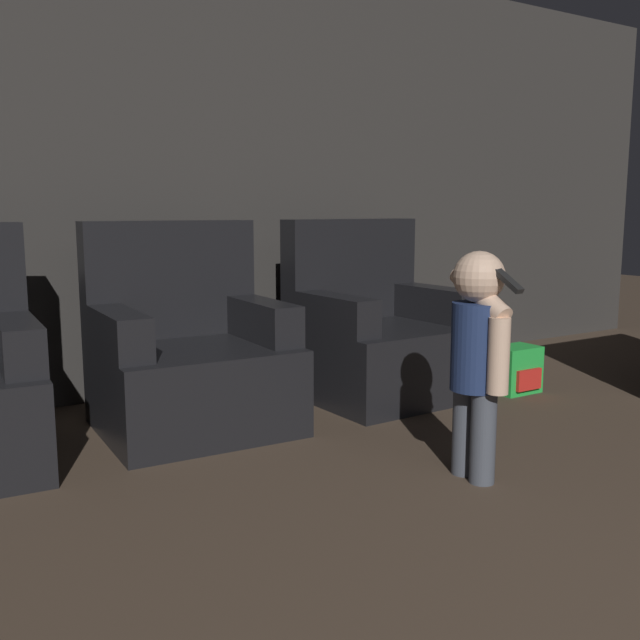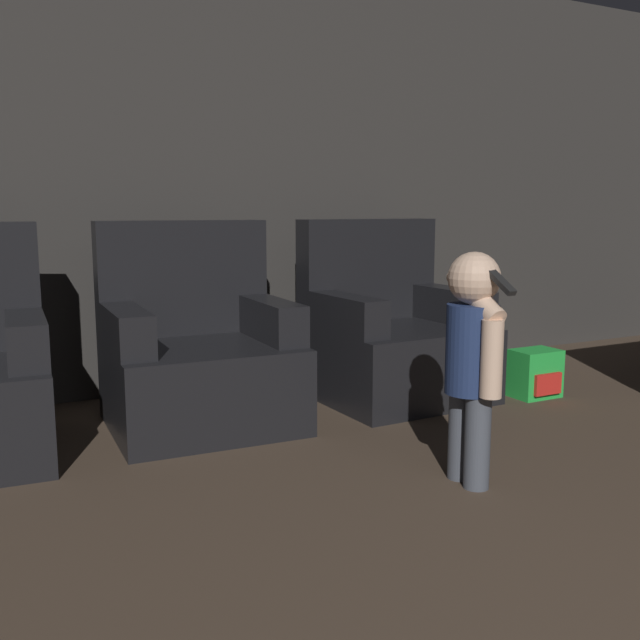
# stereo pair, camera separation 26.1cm
# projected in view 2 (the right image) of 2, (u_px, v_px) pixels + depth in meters

# --- Properties ---
(wall_back) EXTENTS (8.40, 0.05, 2.60)m
(wall_back) POSITION_uv_depth(u_px,v_px,m) (189.00, 170.00, 4.16)
(wall_back) COLOR #33302D
(wall_back) RESTS_ON ground_plane
(armchair_middle) EXTENTS (0.92, 0.85, 1.01)m
(armchair_middle) POSITION_uv_depth(u_px,v_px,m) (198.00, 357.00, 3.57)
(armchair_middle) COLOR black
(armchair_middle) RESTS_ON ground_plane
(armchair_right) EXTENTS (0.91, 0.85, 1.01)m
(armchair_right) POSITION_uv_depth(u_px,v_px,m) (392.00, 338.00, 4.10)
(armchair_right) COLOR black
(armchair_right) RESTS_ON ground_plane
(person_toddler) EXTENTS (0.20, 0.35, 0.92)m
(person_toddler) POSITION_uv_depth(u_px,v_px,m) (473.00, 349.00, 2.74)
(person_toddler) COLOR #474C56
(person_toddler) RESTS_ON ground_plane
(toy_backpack) EXTENTS (0.27, 0.21, 0.28)m
(toy_backpack) POSITION_uv_depth(u_px,v_px,m) (535.00, 374.00, 4.10)
(toy_backpack) COLOR green
(toy_backpack) RESTS_ON ground_plane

